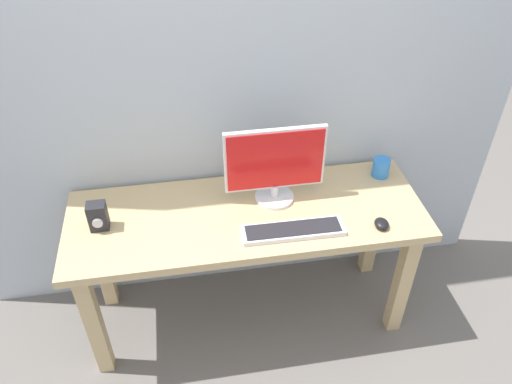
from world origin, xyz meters
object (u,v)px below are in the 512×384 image
at_px(keyboard_primary, 293,230).
at_px(coffee_mug, 381,168).
at_px(audio_controller, 98,216).
at_px(desk, 247,230).
at_px(monitor, 275,164).
at_px(mouse, 382,224).

distance_m(keyboard_primary, coffee_mug, 0.65).
xyz_separation_m(keyboard_primary, audio_controller, (-0.87, 0.18, 0.06)).
distance_m(desk, coffee_mug, 0.77).
height_order(desk, monitor, monitor).
height_order(keyboard_primary, mouse, mouse).
xyz_separation_m(monitor, audio_controller, (-0.83, -0.09, -0.13)).
xyz_separation_m(desk, keyboard_primary, (0.19, -0.17, 0.13)).
distance_m(monitor, keyboard_primary, 0.32).
height_order(monitor, coffee_mug, monitor).
relative_size(mouse, coffee_mug, 0.81).
bearing_deg(coffee_mug, keyboard_primary, -147.27).
bearing_deg(keyboard_primary, coffee_mug, 32.73).
relative_size(monitor, mouse, 5.95).
relative_size(keyboard_primary, coffee_mug, 4.77).
relative_size(monitor, keyboard_primary, 1.02).
height_order(desk, coffee_mug, coffee_mug).
bearing_deg(mouse, keyboard_primary, -179.18).
xyz_separation_m(desk, monitor, (0.15, 0.09, 0.32)).
relative_size(monitor, coffee_mug, 4.84).
bearing_deg(coffee_mug, audio_controller, -173.07).
height_order(keyboard_primary, coffee_mug, coffee_mug).
relative_size(keyboard_primary, mouse, 5.86).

